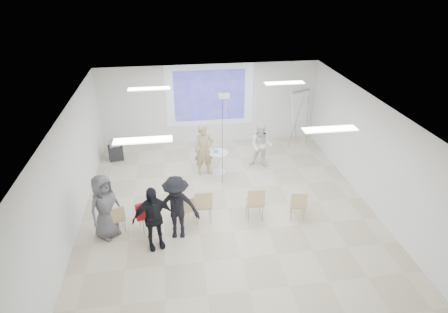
{
  "coord_description": "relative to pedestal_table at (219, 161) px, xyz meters",
  "views": [
    {
      "loc": [
        -1.34,
        -8.57,
        6.22
      ],
      "look_at": [
        0.0,
        0.8,
        1.25
      ],
      "focal_mm": 30.0,
      "sensor_mm": 36.0,
      "label": 1
    }
  ],
  "objects": [
    {
      "name": "controller_right",
      "position": [
        1.28,
        0.53,
        0.73
      ],
      "size": [
        0.08,
        0.12,
        0.04
      ],
      "primitive_type": "cube",
      "rotation": [
        0.0,
        0.0,
        -0.41
      ],
      "color": "silver",
      "rests_on": "player_right"
    },
    {
      "name": "ceiling",
      "position": [
        -0.0,
        -2.02,
        2.62
      ],
      "size": [
        8.0,
        9.0,
        0.1
      ],
      "primitive_type": "cube",
      "color": "white",
      "rests_on": "wall_back"
    },
    {
      "name": "chair_far_left",
      "position": [
        -2.94,
        -2.66,
        0.05
      ],
      "size": [
        0.5,
        0.52,
        0.82
      ],
      "rotation": [
        0.0,
        0.0,
        0.36
      ],
      "color": "tan",
      "rests_on": "floor"
    },
    {
      "name": "chair_left_inner",
      "position": [
        -1.18,
        -2.5,
        0.04
      ],
      "size": [
        0.5,
        0.52,
        0.81
      ],
      "rotation": [
        0.0,
        0.0,
        0.38
      ],
      "color": "tan",
      "rests_on": "floor"
    },
    {
      "name": "fluor_panel_sw",
      "position": [
        -2.0,
        -3.52,
        2.54
      ],
      "size": [
        1.2,
        0.3,
        0.02
      ],
      "primitive_type": "cube",
      "color": "white",
      "rests_on": "ceiling"
    },
    {
      "name": "audience_mid",
      "position": [
        -1.42,
        -3.0,
        0.54
      ],
      "size": [
        1.34,
        0.84,
        1.95
      ],
      "primitive_type": "imported",
      "rotation": [
        0.0,
        0.0,
        -0.12
      ],
      "color": "black",
      "rests_on": "floor"
    },
    {
      "name": "player_left",
      "position": [
        -0.46,
        0.05,
        0.54
      ],
      "size": [
        0.75,
        0.54,
        1.94
      ],
      "primitive_type": "imported",
      "rotation": [
        0.0,
        0.0,
        0.09
      ],
      "color": "tan",
      "rests_on": "floor"
    },
    {
      "name": "wall_left",
      "position": [
        -4.05,
        -2.02,
        1.07
      ],
      "size": [
        0.1,
        9.0,
        3.0
      ],
      "primitive_type": "cube",
      "color": "silver",
      "rests_on": "floor"
    },
    {
      "name": "chair_right_far",
      "position": [
        1.77,
        -2.78,
        0.1
      ],
      "size": [
        0.52,
        0.54,
        0.89
      ],
      "rotation": [
        0.0,
        0.0,
        -0.27
      ],
      "color": "tan",
      "rests_on": "floor"
    },
    {
      "name": "red_jacket",
      "position": [
        -2.2,
        -2.81,
        0.29
      ],
      "size": [
        0.48,
        0.26,
        0.45
      ],
      "primitive_type": "cube",
      "rotation": [
        0.0,
        0.0,
        0.35
      ],
      "color": "#AE151C",
      "rests_on": "chair_left_mid"
    },
    {
      "name": "flipchart_easel",
      "position": [
        3.19,
        1.65,
        1.15
      ],
      "size": [
        0.87,
        0.69,
        2.15
      ],
      "rotation": [
        0.0,
        0.0,
        0.38
      ],
      "color": "gray",
      "rests_on": "floor"
    },
    {
      "name": "floor",
      "position": [
        -0.0,
        -2.02,
        -0.48
      ],
      "size": [
        8.0,
        9.0,
        0.1
      ],
      "primitive_type": "cube",
      "color": "beige",
      "rests_on": "ground"
    },
    {
      "name": "fluor_panel_ne",
      "position": [
        2.0,
        -0.02,
        2.54
      ],
      "size": [
        1.2,
        0.3,
        0.02
      ],
      "primitive_type": "cube",
      "color": "white",
      "rests_on": "ceiling"
    },
    {
      "name": "chair_right_inner",
      "position": [
        0.64,
        -2.59,
        0.15
      ],
      "size": [
        0.49,
        0.52,
        0.98
      ],
      "rotation": [
        0.0,
        0.0,
        -0.07
      ],
      "color": "tan",
      "rests_on": "floor"
    },
    {
      "name": "controller_left",
      "position": [
        -0.28,
        0.3,
        0.84
      ],
      "size": [
        0.05,
        0.11,
        0.04
      ],
      "primitive_type": "cube",
      "rotation": [
        0.0,
        0.0,
        0.09
      ],
      "color": "silver",
      "rests_on": "player_left"
    },
    {
      "name": "fluor_panel_nw",
      "position": [
        -2.0,
        -0.02,
        2.54
      ],
      "size": [
        1.2,
        0.3,
        0.02
      ],
      "primitive_type": "cube",
      "color": "white",
      "rests_on": "ceiling"
    },
    {
      "name": "wall_back",
      "position": [
        -0.0,
        2.53,
        1.07
      ],
      "size": [
        8.0,
        0.1,
        3.0
      ],
      "primitive_type": "cube",
      "color": "silver",
      "rests_on": "floor"
    },
    {
      "name": "pedestal_table",
      "position": [
        0.0,
        0.0,
        0.0
      ],
      "size": [
        0.69,
        0.69,
        0.78
      ],
      "rotation": [
        0.0,
        0.0,
        -0.1
      ],
      "color": "white",
      "rests_on": "floor"
    },
    {
      "name": "player_right",
      "position": [
        1.46,
        0.28,
        0.43
      ],
      "size": [
        1.03,
        0.94,
        1.73
      ],
      "primitive_type": "imported",
      "rotation": [
        0.0,
        0.0,
        -0.41
      ],
      "color": "white",
      "rests_on": "floor"
    },
    {
      "name": "audience_left",
      "position": [
        -1.99,
        -3.31,
        0.53
      ],
      "size": [
        1.26,
        0.94,
        1.92
      ],
      "primitive_type": "imported",
      "rotation": [
        0.0,
        0.0,
        0.26
      ],
      "color": "black",
      "rests_on": "floor"
    },
    {
      "name": "chair_left_mid",
      "position": [
        -2.17,
        -2.66,
        0.08
      ],
      "size": [
        0.53,
        0.55,
        0.86
      ],
      "rotation": [
        0.0,
        0.0,
        0.35
      ],
      "color": "tan",
      "rests_on": "floor"
    },
    {
      "name": "wall_right",
      "position": [
        4.05,
        -2.02,
        1.07
      ],
      "size": [
        0.1,
        9.0,
        3.0
      ],
      "primitive_type": "cube",
      "color": "silver",
      "rests_on": "floor"
    },
    {
      "name": "av_cart",
      "position": [
        -3.44,
        1.45,
        -0.09
      ],
      "size": [
        0.55,
        0.47,
        0.74
      ],
      "rotation": [
        0.0,
        0.0,
        0.17
      ],
      "color": "black",
      "rests_on": "floor"
    },
    {
      "name": "projection_halo",
      "position": [
        -0.0,
        2.46,
        1.42
      ],
      "size": [
        3.2,
        0.01,
        2.3
      ],
      "primitive_type": "cube",
      "color": "silver",
      "rests_on": "wall_back"
    },
    {
      "name": "audience_outer",
      "position": [
        -3.17,
        -2.72,
        0.54
      ],
      "size": [
        1.11,
        1.12,
        1.95
      ],
      "primitive_type": "imported",
      "rotation": [
        0.0,
        0.0,
        0.8
      ],
      "color": "#5D5C62",
      "rests_on": "floor"
    },
    {
      "name": "laptop",
      "position": [
        -1.2,
        -2.41,
        -0.0
      ],
      "size": [
        0.35,
        0.31,
        0.02
      ],
      "primitive_type": "imported",
      "rotation": [
        0.0,
        0.0,
        3.52
      ],
      "color": "black",
      "rests_on": "chair_left_inner"
    },
    {
      "name": "ceiling_projector",
      "position": [
        0.1,
        -0.53,
        2.26
      ],
      "size": [
        0.3,
        0.25,
        3.0
      ],
      "color": "white",
      "rests_on": "ceiling"
    },
    {
      "name": "fluor_panel_se",
      "position": [
        2.0,
        -3.52,
        2.54
      ],
      "size": [
        1.2,
        0.3,
        0.02
      ],
      "primitive_type": "cube",
      "color": "white",
      "rests_on": "ceiling"
    },
    {
      "name": "projection_image",
      "position": [
        -0.0,
        2.45,
        1.42
      ],
      "size": [
        2.6,
        0.01,
        1.9
      ],
      "primitive_type": "cube",
      "color": "#3331A8",
      "rests_on": "wall_back"
    },
    {
      "name": "chair_center",
      "position": [
        -0.74,
        -2.51,
        0.15
      ],
      "size": [
        0.47,
        0.51,
        0.98
      ],
      "rotation": [
        0.0,
        0.0,
        0.03
      ],
      "color": "tan",
      "rests_on": "floor"
    }
  ]
}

